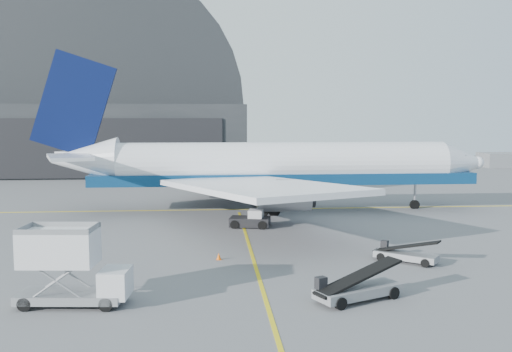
{
  "coord_description": "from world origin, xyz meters",
  "views": [
    {
      "loc": [
        -2.98,
        -40.98,
        10.06
      ],
      "look_at": [
        1.28,
        11.76,
        4.5
      ],
      "focal_mm": 40.0,
      "sensor_mm": 36.0,
      "label": 1
    }
  ],
  "objects": [
    {
      "name": "taxi_lines",
      "position": [
        0.0,
        12.67,
        0.01
      ],
      "size": [
        80.0,
        42.12,
        0.02
      ],
      "color": "gold",
      "rests_on": "ground"
    },
    {
      "name": "belt_loader_b",
      "position": [
        10.46,
        -3.25,
        0.53
      ],
      "size": [
        4.26,
        3.74,
        1.73
      ],
      "rotation": [
        0.0,
        0.0,
        -0.65
      ],
      "color": "gray",
      "rests_on": "ground"
    },
    {
      "name": "ground",
      "position": [
        0.0,
        0.0,
        0.0
      ],
      "size": [
        200.0,
        200.0,
        0.0
      ],
      "primitive_type": "plane",
      "color": "#565659",
      "rests_on": "ground"
    },
    {
      "name": "catering_truck",
      "position": [
        -10.49,
        -10.69,
        2.05
      ],
      "size": [
        6.06,
        2.71,
        4.05
      ],
      "rotation": [
        0.0,
        0.0,
        -0.09
      ],
      "color": "gray",
      "rests_on": "ground"
    },
    {
      "name": "distant_bldg_a",
      "position": [
        38.0,
        72.0,
        0.0
      ],
      "size": [
        14.0,
        8.0,
        4.0
      ],
      "primitive_type": "cube",
      "color": "black",
      "rests_on": "ground"
    },
    {
      "name": "airliner",
      "position": [
        2.84,
        18.99,
        4.74
      ],
      "size": [
        48.22,
        46.76,
        16.92
      ],
      "color": "white",
      "rests_on": "ground"
    },
    {
      "name": "pushback_tug",
      "position": [
        0.7,
        10.07,
        0.62
      ],
      "size": [
        3.93,
        2.77,
        1.66
      ],
      "rotation": [
        0.0,
        0.0,
        -0.22
      ],
      "color": "black",
      "rests_on": "ground"
    },
    {
      "name": "hangar",
      "position": [
        -22.0,
        64.95,
        9.54
      ],
      "size": [
        50.0,
        28.3,
        28.0
      ],
      "color": "black",
      "rests_on": "ground"
    },
    {
      "name": "belt_loader_a",
      "position": [
        5.0,
        -11.11,
        0.63
      ],
      "size": [
        5.34,
        3.67,
        2.04
      ],
      "rotation": [
        0.0,
        0.0,
        0.43
      ],
      "color": "gray",
      "rests_on": "ground"
    },
    {
      "name": "traffic_cone",
      "position": [
        -2.43,
        -1.62,
        0.23
      ],
      "size": [
        0.34,
        0.34,
        0.49
      ],
      "color": "#F05B07",
      "rests_on": "ground"
    },
    {
      "name": "distant_bldg_b",
      "position": [
        55.0,
        68.0,
        0.0
      ],
      "size": [
        8.0,
        6.0,
        2.8
      ],
      "primitive_type": "cube",
      "color": "gray",
      "rests_on": "ground"
    }
  ]
}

